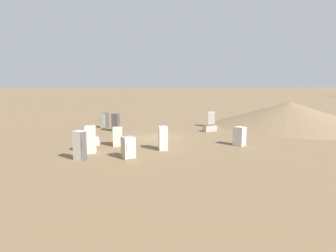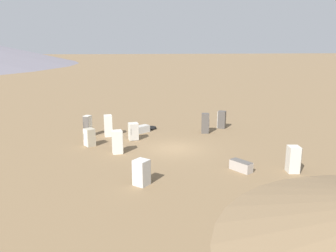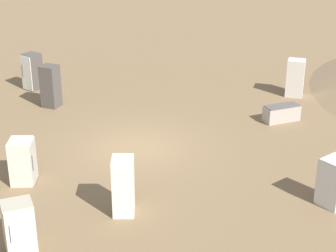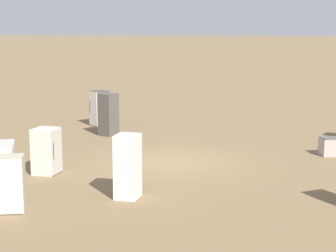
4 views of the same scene
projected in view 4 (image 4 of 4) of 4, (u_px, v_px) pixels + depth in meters
name	position (u px, v px, depth m)	size (l,w,h in m)	color
ground_plane	(171.00, 162.00, 19.69)	(1000.00, 1000.00, 0.00)	brown
discarded_fridge_1	(108.00, 115.00, 24.57)	(0.86, 0.85, 1.84)	#4C4742
discarded_fridge_4	(128.00, 166.00, 15.35)	(0.80, 0.66, 1.77)	silver
discarded_fridge_5	(100.00, 108.00, 27.11)	(1.01, 0.99, 1.70)	#4C4742
discarded_fridge_6	(3.00, 153.00, 19.60)	(1.89, 1.50, 0.66)	silver
discarded_fridge_8	(46.00, 151.00, 17.97)	(0.84, 0.81, 1.48)	beige
discarded_fridge_10	(9.00, 184.00, 14.21)	(0.98, 1.00, 1.43)	#B2A88E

